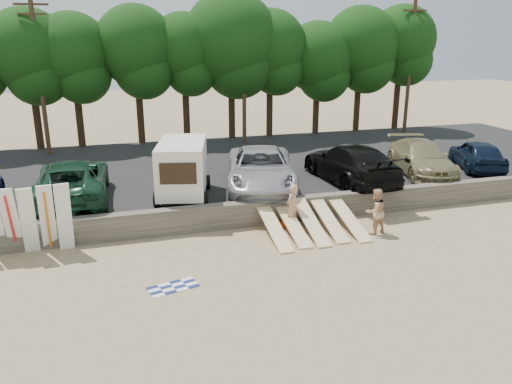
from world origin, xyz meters
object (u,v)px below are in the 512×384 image
beachgoer_a (292,207)px  car_2 (261,169)px  car_1 (72,180)px  car_4 (421,158)px  cooler (311,220)px  car_5 (477,154)px  beachgoer_b (375,211)px  box_trailer (183,167)px  car_3 (350,163)px

beachgoer_a → car_2: bearing=-127.3°
car_1 → car_4: bearing=179.6°
car_1 → beachgoer_a: 9.28m
car_2 → cooler: car_2 is taller
cooler → car_5: bearing=12.2°
car_1 → car_2: bearing=177.2°
beachgoer_a → cooler: 1.22m
beachgoer_a → beachgoer_b: (2.88, -1.41, -0.01)m
box_trailer → beachgoer_a: 5.05m
box_trailer → car_5: size_ratio=0.91×
car_3 → car_5: bearing=179.8°
beachgoer_a → car_5: bearing=156.4°
car_5 → beachgoer_b: bearing=50.4°
car_2 → car_4: (8.46, 0.10, -0.09)m
car_3 → cooler: car_3 is taller
car_2 → beachgoer_b: (3.08, -4.91, -0.68)m
car_3 → beachgoer_a: car_3 is taller
box_trailer → car_1: 4.64m
box_trailer → beachgoer_b: bearing=-20.7°
cooler → car_4: bearing=19.6°
box_trailer → car_4: (12.05, 0.47, -0.55)m
box_trailer → car_2: 3.64m
beachgoer_b → car_2: bearing=-68.8°
car_1 → car_4: car_1 is taller
car_1 → beachgoer_b: 12.48m
car_1 → car_3: bearing=177.4°
car_2 → car_5: (11.75, 0.03, -0.11)m
car_1 → beachgoer_a: (8.31, -4.07, -0.64)m
car_1 → box_trailer: bearing=169.4°
car_2 → car_3: bearing=11.4°
car_3 → beachgoer_a: 5.31m
car_4 → car_3: bearing=-160.7°
car_3 → box_trailer: bearing=-1.6°
box_trailer → cooler: size_ratio=10.87×
car_2 → car_1: bearing=-169.3°
car_2 → car_5: car_2 is taller
car_5 → cooler: bearing=37.9°
car_4 → beachgoer_a: bearing=-142.0°
car_1 → beachgoer_b: bearing=155.1°
box_trailer → car_1: box_trailer is taller
car_1 → car_2: car_2 is taller
car_5 → beachgoer_a: car_5 is taller
car_3 → cooler: (-3.22, -3.01, -1.44)m
car_3 → car_4: (4.11, 0.35, -0.10)m
car_2 → car_3: (4.35, -0.25, 0.01)m
box_trailer → car_2: (3.59, 0.37, -0.47)m
beachgoer_a → beachgoer_b: 3.21m
car_3 → beachgoer_b: (-1.26, -4.66, -0.70)m
cooler → beachgoer_b: bearing=-45.1°
beachgoer_a → cooler: beachgoer_a is taller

